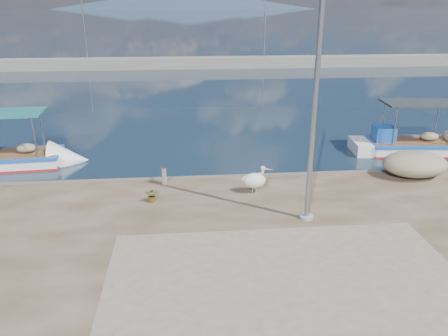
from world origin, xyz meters
The scene contains 11 objects.
ground centered at (0.00, 0.00, 0.00)m, with size 1400.00×1400.00×0.00m, color #162635.
quay_patch centered at (1.00, -3.00, 0.50)m, with size 9.00×7.00×0.01m, color gray.
breakwater centered at (0.00, 40.00, 0.60)m, with size 120.00×2.20×7.50m.
mountains centered at (4.39, 650.00, 9.51)m, with size 370.00×280.00×22.00m.
boat_left centered at (-9.39, 8.44, 0.23)m, with size 6.17×2.42×2.91m.
boat_right centered at (9.85, 8.63, 0.23)m, with size 6.30×2.57×2.95m.
pelican centered at (1.08, 3.26, 1.00)m, with size 1.11×0.67×1.06m.
lamp_post centered at (2.41, 1.13, 3.80)m, with size 0.44×0.96×7.00m.
bollard_near centered at (-2.23, 4.40, 0.88)m, with size 0.23×0.23×0.70m.
potted_plant centered at (-2.59, 2.83, 0.76)m, with size 0.46×0.40×0.52m, color #33722D.
net_pile_c centered at (7.66, 4.33, 1.01)m, with size 2.57×1.84×1.01m, color tan.
Camera 1 is at (-1.39, -11.15, 6.97)m, focal length 35.00 mm.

